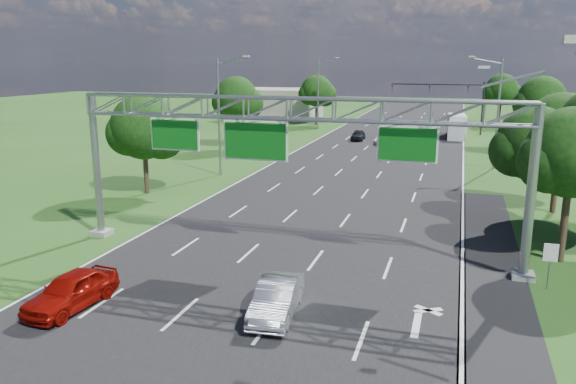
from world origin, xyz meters
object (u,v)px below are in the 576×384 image
at_px(silver_sedan, 277,298).
at_px(box_truck, 456,127).
at_px(sign_gantry, 291,121).
at_px(traffic_signal, 456,95).
at_px(regulatory_sign, 550,257).
at_px(red_coupe, 71,291).

height_order(silver_sedan, box_truck, box_truck).
bearing_deg(sign_gantry, traffic_signal, 82.32).
distance_m(regulatory_sign, box_truck, 50.74).
bearing_deg(box_truck, silver_sedan, -99.88).
bearing_deg(regulatory_sign, traffic_signal, 95.20).
relative_size(red_coupe, silver_sedan, 1.01).
distance_m(regulatory_sign, traffic_signal, 54.37).
height_order(red_coupe, silver_sedan, red_coupe).
bearing_deg(regulatory_sign, box_truck, 95.12).
distance_m(traffic_signal, box_truck, 5.17).
bearing_deg(regulatory_sign, sign_gantry, 175.17).
distance_m(regulatory_sign, red_coupe, 20.23).
relative_size(red_coupe, box_truck, 0.57).
height_order(sign_gantry, box_truck, sign_gantry).
distance_m(red_coupe, silver_sedan, 8.34).
xyz_separation_m(red_coupe, box_truck, (14.17, 58.22, 0.63)).
relative_size(traffic_signal, red_coupe, 2.82).
distance_m(red_coupe, box_truck, 59.92).
bearing_deg(silver_sedan, traffic_signal, 78.86).
bearing_deg(box_truck, red_coupe, -107.47).
xyz_separation_m(traffic_signal, red_coupe, (-13.77, -61.70, -4.43)).
distance_m(traffic_signal, red_coupe, 63.38).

